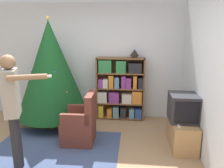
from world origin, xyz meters
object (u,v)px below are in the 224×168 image
object	(u,v)px
christmas_tree	(51,69)
standing_person	(13,105)
television	(184,107)
table_lamp	(134,53)
armchair	(81,125)
bookshelf	(120,89)

from	to	relation	value
christmas_tree	standing_person	size ratio (longest dim) A/B	1.35
television	standing_person	world-z (taller)	standing_person
television	table_lamp	size ratio (longest dim) A/B	2.52
television	standing_person	size ratio (longest dim) A/B	0.30
television	armchair	world-z (taller)	television
armchair	table_lamp	xyz separation A→B (m)	(0.93, 1.19, 1.19)
bookshelf	standing_person	size ratio (longest dim) A/B	0.84
bookshelf	armchair	bearing A→B (deg)	-118.40
bookshelf	television	world-z (taller)	bookshelf
christmas_tree	armchair	xyz separation A→B (m)	(0.79, -0.76, -0.88)
television	table_lamp	distance (m)	1.64
bookshelf	table_lamp	distance (m)	0.86
television	christmas_tree	distance (m)	2.72
bookshelf	armchair	distance (m)	1.39
bookshelf	television	bearing A→B (deg)	-44.68
table_lamp	armchair	bearing A→B (deg)	-128.23
bookshelf	standing_person	world-z (taller)	standing_person
armchair	standing_person	world-z (taller)	standing_person
table_lamp	television	bearing A→B (deg)	-53.28
christmas_tree	television	bearing A→B (deg)	-15.58
bookshelf	standing_person	distance (m)	2.50
television	standing_person	bearing A→B (deg)	-158.74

